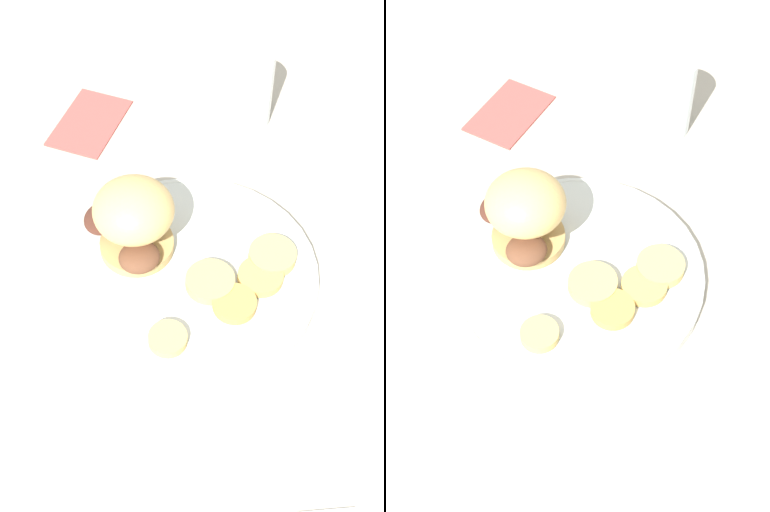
# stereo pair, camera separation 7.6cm
# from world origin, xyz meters

# --- Properties ---
(ground_plane) EXTENTS (4.00, 4.00, 0.00)m
(ground_plane) POSITION_xyz_m (0.00, 0.00, 0.00)
(ground_plane) COLOR #B2A899
(dinner_plate) EXTENTS (0.28, 0.28, 0.02)m
(dinner_plate) POSITION_xyz_m (0.00, 0.00, 0.01)
(dinner_plate) COLOR silver
(dinner_plate) RESTS_ON ground_plane
(sandwich) EXTENTS (0.10, 0.12, 0.10)m
(sandwich) POSITION_xyz_m (-0.01, 0.07, 0.07)
(sandwich) COLOR tan
(sandwich) RESTS_ON dinner_plate
(potato_round_0) EXTENTS (0.04, 0.04, 0.01)m
(potato_round_0) POSITION_xyz_m (-0.09, -0.03, 0.03)
(potato_round_0) COLOR #DBB766
(potato_round_0) RESTS_ON dinner_plate
(potato_round_1) EXTENTS (0.05, 0.05, 0.01)m
(potato_round_1) POSITION_xyz_m (-0.02, -0.06, 0.03)
(potato_round_1) COLOR tan
(potato_round_1) RESTS_ON dinner_plate
(potato_round_2) EXTENTS (0.05, 0.05, 0.01)m
(potato_round_2) POSITION_xyz_m (0.06, -0.07, 0.03)
(potato_round_2) COLOR #DBB766
(potato_round_2) RESTS_ON dinner_plate
(potato_round_3) EXTENTS (0.05, 0.05, 0.01)m
(potato_round_3) POSITION_xyz_m (0.03, -0.07, 0.03)
(potato_round_3) COLOR tan
(potato_round_3) RESTS_ON dinner_plate
(potato_round_4) EXTENTS (0.05, 0.05, 0.01)m
(potato_round_4) POSITION_xyz_m (-0.01, -0.03, 0.03)
(potato_round_4) COLOR #DBB766
(potato_round_4) RESTS_ON dinner_plate
(drinking_glass) EXTENTS (0.06, 0.06, 0.11)m
(drinking_glass) POSITION_xyz_m (0.27, 0.07, 0.05)
(drinking_glass) COLOR silver
(drinking_glass) RESTS_ON ground_plane
(napkin) EXTENTS (0.13, 0.10, 0.01)m
(napkin) POSITION_xyz_m (0.15, 0.25, 0.00)
(napkin) COLOR #B24C47
(napkin) RESTS_ON ground_plane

